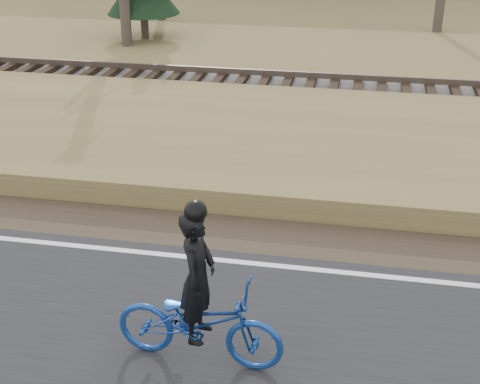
# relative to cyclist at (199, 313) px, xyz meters

# --- Properties ---
(ground) EXTENTS (120.00, 120.00, 0.00)m
(ground) POSITION_rel_cyclist_xyz_m (-0.86, 2.08, -0.73)
(ground) COLOR olive
(ground) RESTS_ON ground
(road) EXTENTS (120.00, 6.00, 0.06)m
(road) POSITION_rel_cyclist_xyz_m (-0.86, -0.42, -0.70)
(road) COLOR black
(road) RESTS_ON ground
(edge_line) EXTENTS (120.00, 0.12, 0.01)m
(edge_line) POSITION_rel_cyclist_xyz_m (-0.86, 2.28, -0.67)
(edge_line) COLOR silver
(edge_line) RESTS_ON road
(shoulder) EXTENTS (120.00, 1.60, 0.04)m
(shoulder) POSITION_rel_cyclist_xyz_m (-0.86, 3.28, -0.71)
(shoulder) COLOR #473A2B
(shoulder) RESTS_ON ground
(embankment) EXTENTS (120.00, 5.00, 0.44)m
(embankment) POSITION_rel_cyclist_xyz_m (-0.86, 6.28, -0.51)
(embankment) COLOR olive
(embankment) RESTS_ON ground
(ballast) EXTENTS (120.00, 3.00, 0.45)m
(ballast) POSITION_rel_cyclist_xyz_m (-0.86, 10.08, -0.51)
(ballast) COLOR slate
(ballast) RESTS_ON ground
(railroad) EXTENTS (120.00, 2.40, 0.29)m
(railroad) POSITION_rel_cyclist_xyz_m (-0.86, 10.08, -0.21)
(railroad) COLOR black
(railroad) RESTS_ON ballast
(cyclist) EXTENTS (2.08, 0.83, 2.14)m
(cyclist) POSITION_rel_cyclist_xyz_m (0.00, 0.00, 0.00)
(cyclist) COLOR navy
(cyclist) RESTS_ON road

